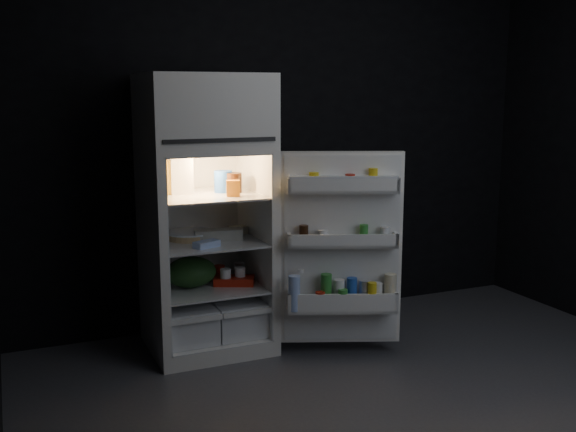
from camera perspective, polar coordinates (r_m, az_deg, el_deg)
name	(u,v)px	position (r m, az deg, el deg)	size (l,w,h in m)	color
floor	(409,409)	(3.80, 10.23, -15.77)	(4.00, 3.40, 0.00)	#49494E
wall_back	(285,136)	(4.92, -0.29, 6.76)	(4.00, 0.00, 2.70)	black
refrigerator	(204,204)	(4.37, -7.11, 0.99)	(0.76, 0.71, 1.78)	white
fridge_door	(342,252)	(4.22, 4.62, -3.07)	(0.74, 0.44, 1.22)	white
milk_jug	(182,175)	(4.35, -9.01, 3.44)	(0.14, 0.14, 0.24)	white
mayo_jar	(223,182)	(4.39, -5.51, 2.92)	(0.12, 0.12, 0.14)	blue
jam_jar	(234,183)	(4.36, -4.60, 2.82)	(0.10, 0.10, 0.13)	black
amber_bottle	(169,177)	(4.35, -10.07, 3.27)	(0.07, 0.07, 0.22)	gold
small_carton	(233,188)	(4.22, -4.68, 2.36)	(0.08, 0.06, 0.10)	orange
egg_carton	(218,235)	(4.37, -5.93, -1.58)	(0.30, 0.12, 0.07)	gray
pie	(190,236)	(4.43, -8.33, -1.67)	(0.29, 0.29, 0.04)	tan
flat_package	(207,244)	(4.17, -6.90, -2.38)	(0.16, 0.08, 0.04)	#97B3EA
wrapped_pkg	(238,230)	(4.56, -4.27, -1.17)	(0.11, 0.09, 0.05)	beige
produce_bag	(191,272)	(4.40, -8.22, -4.72)	(0.33, 0.28, 0.20)	#193815
yogurt_tray	(234,281)	(4.44, -4.57, -5.47)	(0.26, 0.14, 0.05)	#B11F0F
small_can_red	(219,272)	(4.58, -5.82, -4.74)	(0.07, 0.07, 0.09)	#B11F0F
small_can_silver	(239,269)	(4.65, -4.15, -4.48)	(0.07, 0.07, 0.09)	silver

